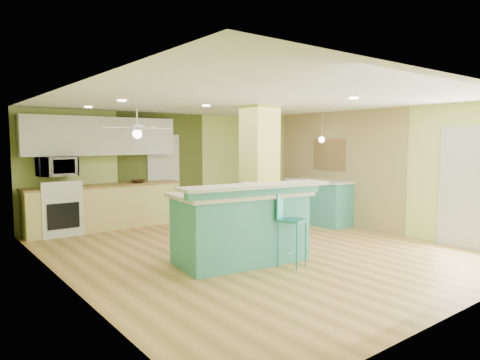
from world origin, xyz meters
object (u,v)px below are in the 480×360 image
peninsula (241,225)px  bar_stool (288,218)px  side_counter (319,202)px  canister (248,188)px  fruit_bowl (138,181)px

peninsula → bar_stool: size_ratio=2.17×
side_counter → canister: size_ratio=9.20×
peninsula → side_counter: 3.56m
peninsula → canister: (0.02, -0.14, 0.58)m
bar_stool → side_counter: (2.86, 1.95, -0.23)m
bar_stool → fruit_bowl: (-0.45, 4.22, 0.25)m
bar_stool → peninsula: bearing=107.1°
peninsula → bar_stool: peninsula is taller
fruit_bowl → bar_stool: bearing=-83.9°
bar_stool → fruit_bowl: bar_stool is taller
peninsula → side_counter: peninsula is taller
bar_stool → fruit_bowl: 4.25m
bar_stool → side_counter: size_ratio=0.71×
peninsula → canister: 0.60m
fruit_bowl → canister: (0.05, -3.78, 0.18)m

